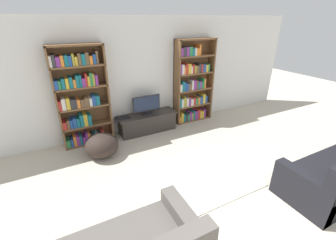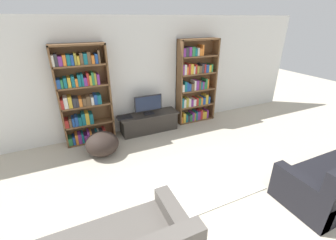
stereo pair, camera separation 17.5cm
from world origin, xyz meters
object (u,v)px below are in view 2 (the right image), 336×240
tv_stand (149,122)px  beanbag_ottoman (102,144)px  laptop (124,117)px  bookshelf_right (195,84)px  bookshelf_left (83,97)px  television (148,104)px

tv_stand → beanbag_ottoman: bearing=-154.3°
laptop → beanbag_ottoman: size_ratio=0.53×
bookshelf_right → laptop: size_ratio=6.01×
bookshelf_left → laptop: (0.80, -0.10, -0.57)m
beanbag_ottoman → bookshelf_right: bearing=15.4°
tv_stand → television: bearing=90.0°
laptop → bookshelf_left: bearing=173.1°
bookshelf_right → laptop: 1.98m
bookshelf_right → beanbag_ottoman: (-2.53, -0.69, -0.75)m
bookshelf_left → tv_stand: (1.40, -0.11, -0.81)m
bookshelf_left → bookshelf_right: bearing=-0.0°
laptop → beanbag_ottoman: bearing=-136.3°
bookshelf_left → tv_stand: size_ratio=1.47×
television → bookshelf_right: bearing=4.5°
television → laptop: 0.63m
bookshelf_right → television: (-1.31, -0.10, -0.30)m
bookshelf_right → tv_stand: size_ratio=1.47×
bookshelf_left → television: bearing=-4.3°
television → beanbag_ottoman: television is taller
tv_stand → laptop: 0.64m
bookshelf_right → beanbag_ottoman: bookshelf_right is taller
tv_stand → beanbag_ottoman: (-1.22, -0.59, 0.01)m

